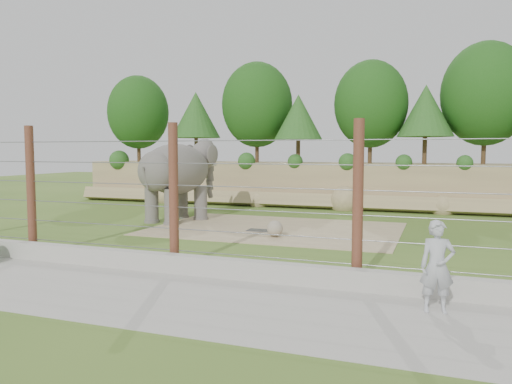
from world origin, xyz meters
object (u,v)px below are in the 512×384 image
(elephant, at_px, (176,181))
(stone_ball, at_px, (275,229))
(barrier_fence, at_px, (174,196))
(zookeeper, at_px, (437,266))

(elephant, distance_m, stone_ball, 6.25)
(barrier_fence, distance_m, zookeeper, 7.07)
(stone_ball, distance_m, zookeeper, 9.20)
(elephant, bearing_deg, zookeeper, -26.73)
(zookeeper, bearing_deg, stone_ball, 118.06)
(elephant, height_order, barrier_fence, barrier_fence)
(zookeeper, bearing_deg, elephant, 128.90)
(barrier_fence, bearing_deg, elephant, 118.91)
(barrier_fence, xyz_separation_m, zookeeper, (6.83, -1.52, -1.06))
(elephant, xyz_separation_m, zookeeper, (11.29, -9.61, -0.92))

